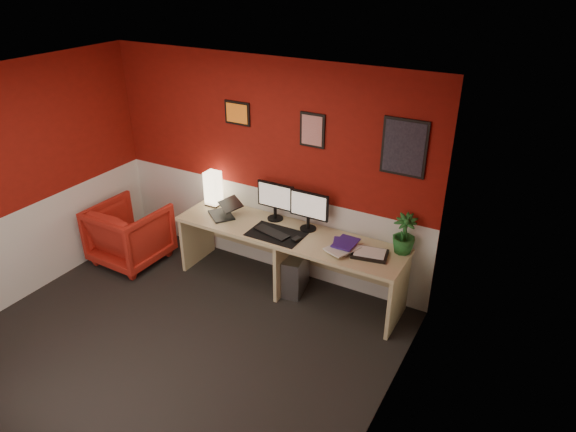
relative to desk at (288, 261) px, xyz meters
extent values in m
cube|color=black|center=(-0.49, -1.41, -0.36)|extent=(4.00, 3.50, 0.01)
cube|color=white|center=(-0.49, -1.41, 2.13)|extent=(4.00, 3.50, 0.01)
cube|color=maroon|center=(-0.49, 0.34, 0.89)|extent=(4.00, 0.01, 2.50)
cube|color=maroon|center=(-2.49, -1.41, 0.89)|extent=(0.01, 3.50, 2.50)
cube|color=maroon|center=(1.51, -1.41, 0.89)|extent=(0.01, 3.50, 2.50)
cube|color=silver|center=(-0.49, 0.34, 0.14)|extent=(4.00, 0.01, 1.00)
cube|color=silver|center=(-2.48, -1.41, 0.14)|extent=(0.01, 3.50, 1.00)
cube|color=silver|center=(1.51, -1.41, 0.14)|extent=(0.01, 3.50, 1.00)
cube|color=#C9B681|center=(0.00, 0.00, 0.00)|extent=(2.60, 0.65, 0.73)
cube|color=#FFE5B2|center=(-1.11, 0.18, 0.56)|extent=(0.16, 0.16, 0.40)
cube|color=black|center=(-0.86, -0.03, 0.47)|extent=(0.40, 0.38, 0.22)
cube|color=black|center=(-0.28, 0.21, 0.66)|extent=(0.45, 0.06, 0.58)
cube|color=black|center=(0.15, 0.18, 0.66)|extent=(0.45, 0.06, 0.58)
cube|color=black|center=(-0.09, -0.10, 0.37)|extent=(0.60, 0.38, 0.01)
cube|color=black|center=(-0.14, -0.10, 0.38)|extent=(0.44, 0.23, 0.02)
cube|color=black|center=(0.16, -0.11, 0.39)|extent=(0.08, 0.11, 0.03)
imported|color=#361C83|center=(0.53, -0.01, 0.38)|extent=(0.30, 0.35, 0.03)
imported|color=silver|center=(0.56, -0.04, 0.41)|extent=(0.34, 0.38, 0.02)
imported|color=#361C83|center=(0.57, 0.00, 0.43)|extent=(0.22, 0.29, 0.03)
cube|color=black|center=(0.94, -0.01, 0.38)|extent=(0.39, 0.31, 0.03)
imported|color=#19591E|center=(1.20, 0.21, 0.57)|extent=(0.24, 0.24, 0.41)
cube|color=#99999E|center=(0.08, 0.03, -0.14)|extent=(0.28, 0.48, 0.45)
imported|color=#AE2217|center=(-1.99, -0.39, 0.01)|extent=(0.81, 0.83, 0.74)
cube|color=orange|center=(-0.82, 0.33, 1.49)|extent=(0.32, 0.02, 0.26)
cube|color=red|center=(0.10, 0.33, 1.44)|extent=(0.28, 0.02, 0.36)
cube|color=black|center=(1.07, 0.33, 1.42)|extent=(0.44, 0.02, 0.56)
camera|label=1|loc=(2.37, -4.22, 3.05)|focal=32.04mm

